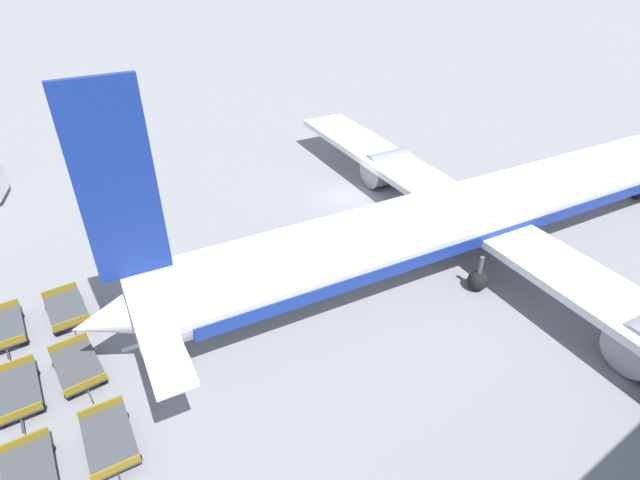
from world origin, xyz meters
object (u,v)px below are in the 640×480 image
Objects in this scene: baggage_dolly_row_mid_a_col_b at (78,367)px; baggage_dolly_row_near_col_c at (30,477)px; baggage_dolly_row_near_col_b at (17,392)px; airplane at (498,206)px; baggage_dolly_row_mid_a_col_c at (109,440)px; baggage_dolly_row_mid_a_col_a at (67,310)px; baggage_dolly_row_near_col_a at (4,329)px.

baggage_dolly_row_near_col_c is at bearing -30.32° from baggage_dolly_row_mid_a_col_b.
baggage_dolly_row_near_col_b is at bearing 177.23° from baggage_dolly_row_near_col_c.
airplane is 12.14× the size of baggage_dolly_row_mid_a_col_c.
baggage_dolly_row_near_col_b is 1.00× the size of baggage_dolly_row_near_col_c.
airplane is at bearing 81.06° from baggage_dolly_row_mid_a_col_b.
airplane reaches higher than baggage_dolly_row_mid_a_col_c.
baggage_dolly_row_mid_a_col_a is (-8.85, 3.06, 0.00)m from baggage_dolly_row_near_col_c.
baggage_dolly_row_near_col_c and baggage_dolly_row_mid_a_col_b have the same top height.
airplane reaches higher than baggage_dolly_row_near_col_b.
baggage_dolly_row_near_col_b and baggage_dolly_row_mid_a_col_a have the same top height.
baggage_dolly_row_near_col_a is at bearing -107.85° from airplane.
baggage_dolly_row_near_col_a is 2.79m from baggage_dolly_row_mid_a_col_a.
baggage_dolly_row_mid_a_col_b is (-3.65, -23.24, -2.37)m from airplane.
baggage_dolly_row_near_col_a and baggage_dolly_row_mid_a_col_b have the same top height.
baggage_dolly_row_near_col_a is 1.00× the size of baggage_dolly_row_mid_a_col_b.
baggage_dolly_row_mid_a_col_c is (9.16, 2.45, 0.00)m from baggage_dolly_row_near_col_a.
baggage_dolly_row_near_col_b is 1.01× the size of baggage_dolly_row_mid_a_col_b.
baggage_dolly_row_mid_a_col_a is at bearing 160.95° from baggage_dolly_row_near_col_c.
airplane is 12.29× the size of baggage_dolly_row_mid_a_col_a.
baggage_dolly_row_mid_a_col_b is 4.57m from baggage_dolly_row_mid_a_col_c.
airplane is 23.28m from baggage_dolly_row_mid_a_col_c.
airplane is 12.18× the size of baggage_dolly_row_near_col_c.
baggage_dolly_row_near_col_a and baggage_dolly_row_near_col_c have the same top height.
baggage_dolly_row_near_col_c is at bearing -19.05° from baggage_dolly_row_mid_a_col_a.
airplane reaches higher than baggage_dolly_row_mid_a_col_b.
airplane is 26.99m from baggage_dolly_row_near_col_a.
baggage_dolly_row_mid_a_col_b is 0.99× the size of baggage_dolly_row_mid_a_col_c.
baggage_dolly_row_near_col_b is 4.45m from baggage_dolly_row_near_col_c.
baggage_dolly_row_mid_a_col_b is at bearing -178.76° from baggage_dolly_row_mid_a_col_c.
baggage_dolly_row_mid_a_col_c is at bearing 28.92° from baggage_dolly_row_near_col_b.
baggage_dolly_row_near_col_b is at bearing -0.71° from baggage_dolly_row_near_col_a.
baggage_dolly_row_near_col_b is at bearing -98.03° from airplane.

